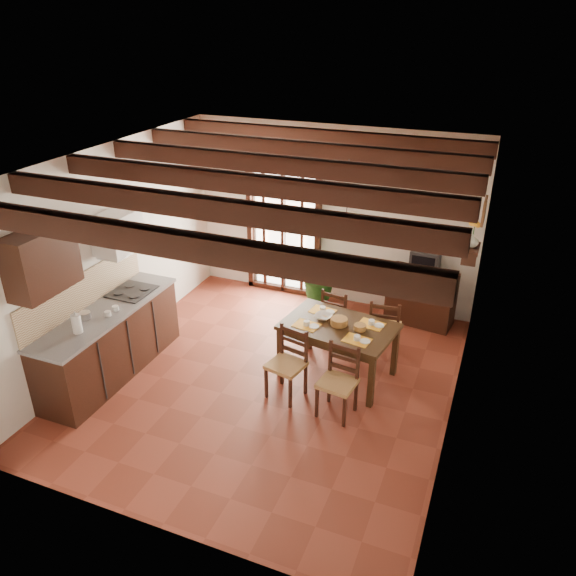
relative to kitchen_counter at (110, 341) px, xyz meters
The scene contains 25 objects.
ground_plane 2.10m from the kitchen_counter, 17.06° to the left, with size 5.00×5.00×0.00m, color maroon.
room_shell 2.45m from the kitchen_counter, 17.06° to the left, with size 4.52×5.02×2.81m.
ceiling_beams 3.02m from the kitchen_counter, 17.06° to the left, with size 4.50×4.34×0.20m.
french_door 3.33m from the kitchen_counter, 69.23° to the left, with size 1.26×0.11×2.32m.
kitchen_counter is the anchor object (origin of this frame).
upper_cabinet 1.55m from the kitchen_counter, 99.72° to the right, with size 0.35×0.80×0.70m, color black.
range_hood 1.38m from the kitchen_counter, 99.79° to the left, with size 0.38×0.60×0.54m.
counter_items 0.49m from the kitchen_counter, 89.91° to the left, with size 0.50×1.43×0.25m.
dining_table 2.92m from the kitchen_counter, 20.66° to the left, with size 1.49×1.08×0.74m.
chair_near_left 2.32m from the kitchen_counter, ahead, with size 0.49×0.47×0.89m.
chair_near_right 2.98m from the kitchen_counter, ahead, with size 0.45×0.44×0.88m.
chair_far_left 3.07m from the kitchen_counter, 35.40° to the left, with size 0.46×0.45×0.87m.
chair_far_right 3.60m from the kitchen_counter, 27.70° to the left, with size 0.46×0.44×0.90m.
table_setting 2.93m from the kitchen_counter, 20.66° to the left, with size 1.00×0.67×0.09m.
table_bowl 2.75m from the kitchen_counter, 24.09° to the left, with size 0.22×0.22×0.05m, color white.
sideboard 4.47m from the kitchen_counter, 39.17° to the left, with size 0.97×0.44×0.83m, color black.
crt_tv 4.50m from the kitchen_counter, 39.11° to the left, with size 0.41×0.38×0.35m.
fuse_box 4.80m from the kitchen_counter, 41.72° to the left, with size 0.25×0.03×0.32m, color white.
plant_pot 3.34m from the kitchen_counter, 54.41° to the left, with size 0.33×0.33×0.20m, color maroon.
potted_plant 3.32m from the kitchen_counter, 54.41° to the left, with size 2.01×1.72×2.24m, color #144C19.
wall_shelf 4.76m from the kitchen_counter, 28.25° to the left, with size 0.20×0.42×0.20m.
shelf_vase 4.80m from the kitchen_counter, 28.25° to the left, with size 0.15×0.15×0.15m, color #B2BFB2.
shelf_flowers 4.85m from the kitchen_counter, 28.25° to the left, with size 0.14×0.14×0.36m.
framed_picture 4.98m from the kitchen_counter, 27.77° to the left, with size 0.03×0.32×0.32m.
pendant_lamp 3.36m from the kitchen_counter, 22.48° to the left, with size 0.36×0.36×0.84m.
Camera 1 is at (2.44, -5.43, 4.27)m, focal length 35.00 mm.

